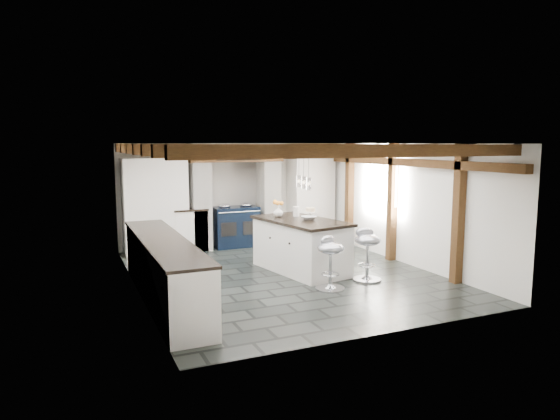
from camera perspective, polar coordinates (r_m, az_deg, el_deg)
name	(u,v)px	position (r m, az deg, el deg)	size (l,w,h in m)	color
ground	(284,275)	(8.88, 0.44, -7.40)	(6.00, 6.00, 0.00)	black
room_shell	(226,207)	(9.77, -6.21, 0.31)	(6.00, 6.03, 6.00)	white
range_cooker	(235,226)	(11.23, -5.12, -1.81)	(1.00, 0.63, 0.99)	black
kitchen_island	(301,245)	(9.05, 2.37, -3.97)	(1.33, 2.06, 1.26)	white
bar_stool_near	(367,248)	(8.53, 9.96, -4.32)	(0.58, 0.58, 0.89)	silver
bar_stool_far	(330,257)	(7.93, 5.73, -5.32)	(0.52, 0.52, 0.86)	silver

